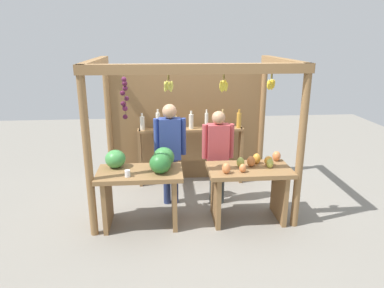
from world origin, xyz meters
TOP-DOWN VIEW (x-y plane):
  - ground_plane at (0.00, 0.00)m, footprint 12.00×12.00m
  - market_stall at (-0.00, 0.39)m, footprint 2.83×1.93m
  - fruit_counter_left at (-0.70, -0.65)m, footprint 1.14×0.67m
  - fruit_counter_right at (0.76, -0.68)m, footprint 1.14×0.64m
  - bottle_shelf_unit at (0.05, 0.68)m, footprint 1.81×0.22m
  - vendor_man at (-0.32, -0.08)m, footprint 0.48×0.21m
  - vendor_woman at (0.39, -0.14)m, footprint 0.48×0.20m

SIDE VIEW (x-z plane):
  - ground_plane at x=0.00m, z-range 0.00..0.00m
  - fruit_counter_right at x=0.76m, z-range 0.12..1.05m
  - fruit_counter_left at x=-0.70m, z-range 0.17..1.22m
  - bottle_shelf_unit at x=0.05m, z-range 0.13..1.47m
  - vendor_woman at x=0.39m, z-range 0.13..1.60m
  - vendor_man at x=-0.32m, z-range 0.15..1.72m
  - market_stall at x=0.00m, z-range 0.20..2.40m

